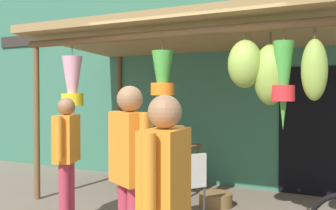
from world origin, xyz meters
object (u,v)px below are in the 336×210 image
object	(u,v)px
folding_chair	(188,180)
customer_foreground	(165,199)
shopper_by_bananas	(130,165)
display_table	(158,150)
wicker_basket_by_table	(216,200)
vendor_in_orange	(67,150)
flower_heap_on_table	(161,139)

from	to	relation	value
folding_chair	customer_foreground	size ratio (longest dim) A/B	0.53
shopper_by_bananas	display_table	bearing A→B (deg)	114.83
customer_foreground	shopper_by_bananas	bearing A→B (deg)	136.22
wicker_basket_by_table	vendor_in_orange	xyz separation A→B (m)	(-1.31, -1.57, 0.80)
folding_chair	wicker_basket_by_table	bearing A→B (deg)	83.43
vendor_in_orange	shopper_by_bananas	xyz separation A→B (m)	(1.47, -0.84, 0.08)
folding_chair	vendor_in_orange	bearing A→B (deg)	-145.74
flower_heap_on_table	folding_chair	size ratio (longest dim) A/B	0.73
display_table	folding_chair	distance (m)	1.46
flower_heap_on_table	shopper_by_bananas	distance (m)	3.05
display_table	wicker_basket_by_table	bearing A→B (deg)	-15.41
flower_heap_on_table	customer_foreground	distance (m)	3.98
vendor_in_orange	customer_foreground	size ratio (longest dim) A/B	0.97
vendor_in_orange	shopper_by_bananas	world-z (taller)	shopper_by_bananas
vendor_in_orange	customer_foreground	distance (m)	2.66
flower_heap_on_table	display_table	bearing A→B (deg)	-96.65
shopper_by_bananas	folding_chair	bearing A→B (deg)	98.44
vendor_in_orange	folding_chair	bearing A→B (deg)	34.26
shopper_by_bananas	flower_heap_on_table	bearing A→B (deg)	114.19
display_table	vendor_in_orange	world-z (taller)	vendor_in_orange
folding_chair	vendor_in_orange	distance (m)	1.53
folding_chair	customer_foreground	bearing A→B (deg)	-67.85
flower_heap_on_table	wicker_basket_by_table	bearing A→B (deg)	-18.62
wicker_basket_by_table	customer_foreground	bearing A→B (deg)	-74.23
shopper_by_bananas	customer_foreground	bearing A→B (deg)	-43.78
display_table	flower_heap_on_table	world-z (taller)	flower_heap_on_table
wicker_basket_by_table	shopper_by_bananas	world-z (taller)	shopper_by_bananas
flower_heap_on_table	customer_foreground	world-z (taller)	customer_foreground
display_table	flower_heap_on_table	distance (m)	0.18
flower_heap_on_table	shopper_by_bananas	xyz separation A→B (m)	(1.25, -2.78, 0.12)
folding_chair	customer_foreground	xyz separation A→B (m)	(0.96, -2.36, 0.42)
folding_chair	shopper_by_bananas	bearing A→B (deg)	-81.56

